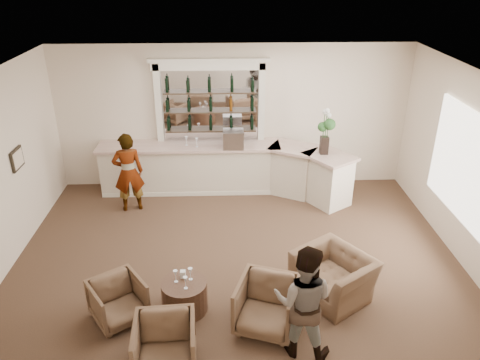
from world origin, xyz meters
name	(u,v)px	position (x,y,z in m)	size (l,w,h in m)	color
ground	(237,268)	(0.00, 0.00, 0.00)	(8.00, 8.00, 0.00)	brown
room_shell	(245,129)	(0.16, 0.71, 2.34)	(8.04, 7.02, 3.32)	beige
bar_counter	(226,169)	(-0.16, 3.00, 0.57)	(5.72, 1.80, 1.14)	white
back_bar_alcove	(210,102)	(-0.50, 3.41, 2.03)	(2.64, 0.25, 3.00)	white
cocktail_table	(185,296)	(-0.84, -1.02, 0.25)	(0.70, 0.70, 0.50)	#48311F
sommelier	(128,172)	(-2.23, 2.24, 0.87)	(0.63, 0.42, 1.74)	gray
guest	(303,302)	(0.82, -1.90, 0.84)	(0.82, 0.64, 1.68)	gray
armchair_left	(118,301)	(-1.82, -1.19, 0.34)	(0.72, 0.74, 0.68)	brown
armchair_center	(165,346)	(-1.01, -2.16, 0.37)	(0.80, 0.82, 0.75)	brown
armchair_right	(267,305)	(0.38, -1.44, 0.39)	(0.84, 0.86, 0.79)	brown
armchair_far	(333,276)	(1.51, -0.75, 0.37)	(1.13, 0.99, 0.74)	brown
espresso_machine	(233,139)	(0.00, 2.91, 1.34)	(0.45, 0.38, 0.40)	silver
flower_vase	(325,128)	(1.93, 2.49, 1.71)	(0.27, 0.27, 1.01)	black
wine_glass_bar_left	(186,141)	(-1.05, 3.08, 1.25)	(0.07, 0.07, 0.21)	white
wine_glass_bar_right	(197,142)	(-0.81, 2.97, 1.25)	(0.07, 0.07, 0.21)	white
wine_glass_tbl_a	(176,276)	(-0.96, -0.99, 0.60)	(0.07, 0.07, 0.21)	white
wine_glass_tbl_b	(190,274)	(-0.74, -0.94, 0.60)	(0.07, 0.07, 0.21)	white
wine_glass_tbl_c	(185,283)	(-0.80, -1.15, 0.60)	(0.07, 0.07, 0.21)	white
napkin_holder	(183,274)	(-0.86, -0.88, 0.56)	(0.08, 0.08, 0.12)	silver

